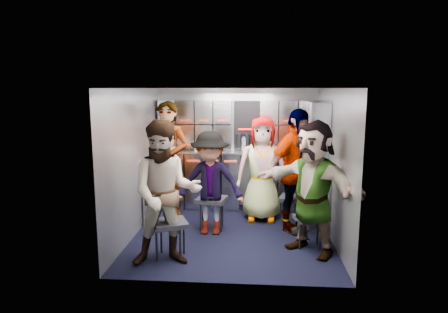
# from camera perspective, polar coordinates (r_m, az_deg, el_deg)

# --- Properties ---
(floor) EXTENTS (3.00, 3.00, 0.00)m
(floor) POSITION_cam_1_polar(r_m,az_deg,el_deg) (5.93, 1.17, -11.02)
(floor) COLOR black
(floor) RESTS_ON ground
(wall_back) EXTENTS (2.80, 0.04, 2.10)m
(wall_back) POSITION_cam_1_polar(r_m,az_deg,el_deg) (7.13, 1.86, 1.22)
(wall_back) COLOR gray
(wall_back) RESTS_ON ground
(wall_left) EXTENTS (0.04, 3.00, 2.10)m
(wall_left) POSITION_cam_1_polar(r_m,az_deg,el_deg) (5.89, -12.52, -0.79)
(wall_left) COLOR gray
(wall_left) RESTS_ON ground
(wall_right) EXTENTS (0.04, 3.00, 2.10)m
(wall_right) POSITION_cam_1_polar(r_m,az_deg,el_deg) (5.75, 15.28, -1.16)
(wall_right) COLOR gray
(wall_right) RESTS_ON ground
(ceiling) EXTENTS (2.80, 3.00, 0.02)m
(ceiling) POSITION_cam_1_polar(r_m,az_deg,el_deg) (5.55, 1.25, 9.71)
(ceiling) COLOR silver
(ceiling) RESTS_ON wall_back
(cart_bank_back) EXTENTS (2.68, 0.38, 0.99)m
(cart_bank_back) POSITION_cam_1_polar(r_m,az_deg,el_deg) (7.02, 1.76, -3.52)
(cart_bank_back) COLOR #9CA1AB
(cart_bank_back) RESTS_ON ground
(cart_bank_left) EXTENTS (0.38, 0.76, 0.99)m
(cart_bank_left) POSITION_cam_1_polar(r_m,az_deg,el_deg) (6.48, -9.14, -4.76)
(cart_bank_left) COLOR #9CA1AB
(cart_bank_left) RESTS_ON ground
(counter) EXTENTS (2.68, 0.42, 0.03)m
(counter) POSITION_cam_1_polar(r_m,az_deg,el_deg) (6.93, 1.78, 0.68)
(counter) COLOR silver
(counter) RESTS_ON cart_bank_back
(locker_bank_back) EXTENTS (2.68, 0.28, 0.82)m
(locker_bank_back) POSITION_cam_1_polar(r_m,az_deg,el_deg) (6.93, 1.83, 4.64)
(locker_bank_back) COLOR #9CA1AB
(locker_bank_back) RESTS_ON wall_back
(locker_bank_right) EXTENTS (0.28, 1.00, 0.82)m
(locker_bank_right) POSITION_cam_1_polar(r_m,az_deg,el_deg) (6.35, 12.94, 3.94)
(locker_bank_right) COLOR #9CA1AB
(locker_bank_right) RESTS_ON wall_right
(right_cabinet) EXTENTS (0.28, 1.20, 1.00)m
(right_cabinet) POSITION_cam_1_polar(r_m,az_deg,el_deg) (6.42, 12.74, -4.98)
(right_cabinet) COLOR #9CA1AB
(right_cabinet) RESTS_ON ground
(coffee_niche) EXTENTS (0.46, 0.16, 0.84)m
(coffee_niche) POSITION_cam_1_polar(r_m,az_deg,el_deg) (6.98, 3.33, 4.50)
(coffee_niche) COLOR black
(coffee_niche) RESTS_ON wall_back
(red_latch_strip) EXTENTS (2.60, 0.02, 0.03)m
(red_latch_strip) POSITION_cam_1_polar(r_m,az_deg,el_deg) (6.75, 1.70, -0.72)
(red_latch_strip) COLOR #B02C1D
(red_latch_strip) RESTS_ON cart_bank_back
(jump_seat_near_left) EXTENTS (0.51, 0.50, 0.47)m
(jump_seat_near_left) POSITION_cam_1_polar(r_m,az_deg,el_deg) (5.07, -7.71, -9.73)
(jump_seat_near_left) COLOR black
(jump_seat_near_left) RESTS_ON ground
(jump_seat_mid_left) EXTENTS (0.48, 0.47, 0.49)m
(jump_seat_mid_left) POSITION_cam_1_polar(r_m,az_deg,el_deg) (6.01, -1.79, -6.40)
(jump_seat_mid_left) COLOR black
(jump_seat_mid_left) RESTS_ON ground
(jump_seat_center) EXTENTS (0.49, 0.48, 0.44)m
(jump_seat_center) POSITION_cam_1_polar(r_m,az_deg,el_deg) (6.67, 5.35, -5.17)
(jump_seat_center) COLOR black
(jump_seat_center) RESTS_ON ground
(jump_seat_mid_right) EXTENTS (0.48, 0.46, 0.47)m
(jump_seat_mid_right) POSITION_cam_1_polar(r_m,az_deg,el_deg) (6.22, 9.89, -6.13)
(jump_seat_mid_right) COLOR black
(jump_seat_mid_right) RESTS_ON ground
(jump_seat_near_right) EXTENTS (0.44, 0.43, 0.42)m
(jump_seat_near_right) POSITION_cam_1_polar(r_m,az_deg,el_deg) (5.49, 12.09, -8.85)
(jump_seat_near_right) COLOR black
(jump_seat_near_right) RESTS_ON ground
(attendant_standing) EXTENTS (0.80, 0.65, 1.91)m
(attendant_standing) POSITION_cam_1_polar(r_m,az_deg,el_deg) (6.36, -8.00, -0.76)
(attendant_standing) COLOR black
(attendant_standing) RESTS_ON ground
(attendant_arc_a) EXTENTS (0.97, 0.83, 1.74)m
(attendant_arc_a) POSITION_cam_1_polar(r_m,az_deg,el_deg) (4.77, -8.28, -5.29)
(attendant_arc_a) COLOR black
(attendant_arc_a) RESTS_ON ground
(attendant_arc_b) EXTENTS (1.00, 0.61, 1.50)m
(attendant_arc_b) POSITION_cam_1_polar(r_m,az_deg,el_deg) (5.76, -1.99, -3.84)
(attendant_arc_b) COLOR black
(attendant_arc_b) RESTS_ON ground
(attendant_arc_c) EXTENTS (0.82, 0.54, 1.66)m
(attendant_arc_c) POSITION_cam_1_polar(r_m,az_deg,el_deg) (6.40, 5.44, -1.78)
(attendant_arc_c) COLOR black
(attendant_arc_c) RESTS_ON ground
(attendant_arc_d) EXTENTS (1.11, 1.02, 1.82)m
(attendant_arc_d) POSITION_cam_1_polar(r_m,az_deg,el_deg) (5.93, 10.19, -2.03)
(attendant_arc_d) COLOR black
(attendant_arc_d) RESTS_ON ground
(attendant_arc_e) EXTENTS (1.50, 1.47, 1.72)m
(attendant_arc_e) POSITION_cam_1_polar(r_m,az_deg,el_deg) (5.19, 12.55, -4.34)
(attendant_arc_e) COLOR black
(attendant_arc_e) RESTS_ON ground
(bottle_left) EXTENTS (0.07, 0.07, 0.24)m
(bottle_left) POSITION_cam_1_polar(r_m,az_deg,el_deg) (6.89, -2.27, 1.78)
(bottle_left) COLOR white
(bottle_left) RESTS_ON counter
(bottle_mid) EXTENTS (0.07, 0.07, 0.24)m
(bottle_mid) POSITION_cam_1_polar(r_m,az_deg,el_deg) (6.85, 2.84, 1.70)
(bottle_mid) COLOR white
(bottle_mid) RESTS_ON counter
(bottle_right) EXTENTS (0.07, 0.07, 0.23)m
(bottle_right) POSITION_cam_1_polar(r_m,az_deg,el_deg) (6.88, 9.67, 1.57)
(bottle_right) COLOR white
(bottle_right) RESTS_ON counter
(cup_left) EXTENTS (0.08, 0.08, 0.09)m
(cup_left) POSITION_cam_1_polar(r_m,az_deg,el_deg) (6.92, -3.91, 1.16)
(cup_left) COLOR tan
(cup_left) RESTS_ON counter
(cup_right) EXTENTS (0.09, 0.09, 0.09)m
(cup_right) POSITION_cam_1_polar(r_m,az_deg,el_deg) (6.88, 9.40, 0.99)
(cup_right) COLOR tan
(cup_right) RESTS_ON counter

